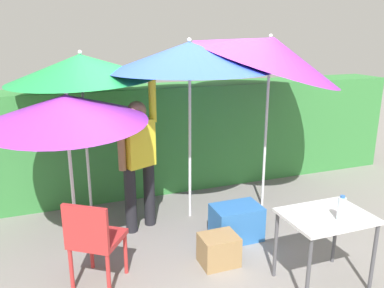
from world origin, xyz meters
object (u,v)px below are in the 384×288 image
Objects in this scene: umbrella_yellow at (66,109)px; umbrella_orange at (81,67)px; person_vendor at (139,156)px; cooler_box at (236,222)px; umbrella_navy at (270,51)px; bottle_water at (341,209)px; umbrella_rainbow at (190,57)px; crate_cardboard at (219,250)px; folding_table at (326,223)px; chair_plastic at (94,238)px.

umbrella_orange is at bearing 72.56° from umbrella_yellow.
person_vendor reaches higher than cooler_box.
umbrella_navy reaches higher than umbrella_yellow.
bottle_water is (1.96, -2.34, -1.11)m from umbrella_orange.
umbrella_rainbow is 1.25× the size of umbrella_yellow.
umbrella_navy reaches higher than crate_cardboard.
cooler_box is at bearing -67.54° from umbrella_rainbow.
umbrella_orange reaches higher than bottle_water.
umbrella_rainbow is 4.07× the size of cooler_box.
person_vendor is at bearing 146.52° from cooler_box.
person_vendor is 2.35× the size of folding_table.
person_vendor is (-1.78, -0.09, -1.19)m from umbrella_navy.
umbrella_navy is at bearing 7.84° from umbrella_yellow.
bottle_water reaches higher than chair_plastic.
umbrella_yellow reaches higher than cooler_box.
umbrella_rainbow is at bearing 13.65° from umbrella_yellow.
crate_cardboard is at bearing -61.22° from person_vendor.
bottle_water is (-0.37, -1.94, -1.28)m from umbrella_navy.
umbrella_orange is at bearing 170.45° from umbrella_navy.
crate_cardboard is 0.48× the size of folding_table.
folding_table is (0.38, -1.06, 0.44)m from cooler_box.
umbrella_orange reaches higher than chair_plastic.
umbrella_yellow is 2.06× the size of chair_plastic.
crate_cardboard is 1.33m from bottle_water.
umbrella_navy is at bearing 23.99° from chair_plastic.
umbrella_navy is 3.37× the size of folding_table.
cooler_box is 0.58m from crate_cardboard.
chair_plastic is at bearing 157.71° from bottle_water.
cooler_box is 1.42m from bottle_water.
umbrella_rainbow reaches higher than crate_cardboard.
crate_cardboard is at bearing 136.37° from bottle_water.
person_vendor is 1.28m from chair_plastic.
umbrella_yellow is at bearing 167.45° from cooler_box.
cooler_box is at bearing -12.55° from umbrella_yellow.
crate_cardboard is (1.13, -1.55, -1.79)m from umbrella_orange.
umbrella_yellow is 1.06m from person_vendor.
cooler_box is (0.31, -0.75, -1.87)m from umbrella_rainbow.
umbrella_yellow is (-1.46, -0.36, -0.47)m from umbrella_rainbow.
bottle_water reaches higher than cooler_box.
chair_plastic is at bearing -141.06° from umbrella_rainbow.
bottle_water is (0.42, -1.20, 0.64)m from cooler_box.
umbrella_rainbow is at bearing 7.82° from person_vendor.
bottle_water is (2.19, -1.59, -0.76)m from umbrella_yellow.
umbrella_yellow is at bearing 144.01° from bottle_water.
umbrella_yellow is at bearing 149.49° from crate_cardboard.
umbrella_navy reaches higher than folding_table.
umbrella_orange is 5.58× the size of crate_cardboard.
umbrella_rainbow is 9.57× the size of bottle_water.
chair_plastic is 1.31m from crate_cardboard.
chair_plastic is (-1.35, -1.09, -1.57)m from umbrella_rainbow.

